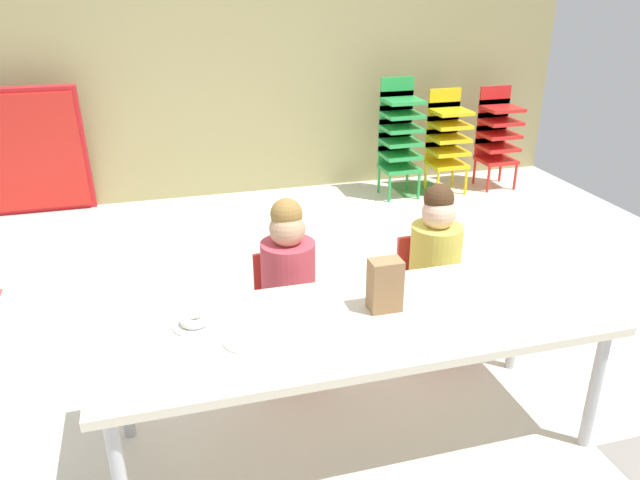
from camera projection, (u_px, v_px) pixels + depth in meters
The scene contains 13 objects.
ground_plane at pixel (282, 346), 3.38m from camera, with size 6.56×5.29×0.02m.
back_wall at pixel (209, 35), 5.15m from camera, with size 6.56×0.10×2.77m, color tan.
craft_table at pixel (358, 330), 2.47m from camera, with size 2.05×0.71×0.60m.
seated_child_near_camera at pixel (288, 272), 2.95m from camera, with size 0.32×0.31×0.92m.
seated_child_middle_seat at pixel (435, 254), 3.14m from camera, with size 0.32×0.31×0.92m.
kid_chair_green_stack at pixel (399, 132), 5.42m from camera, with size 0.32×0.30×1.04m.
kid_chair_yellow_stack at pixel (447, 135), 5.56m from camera, with size 0.32×0.30×0.92m.
kid_chair_red_stack at pixel (497, 132), 5.69m from camera, with size 0.32×0.30×0.92m.
folded_activity_table at pixel (28, 153), 4.93m from camera, with size 0.90×0.29×1.09m.
paper_bag_brown at pixel (385, 285), 2.48m from camera, with size 0.13×0.09×0.22m, color #9E754C.
paper_plate_near_edge at pixel (195, 324), 2.41m from camera, with size 0.18×0.18×0.01m, color white.
paper_plate_center_table at pixel (247, 340), 2.30m from camera, with size 0.18×0.18×0.01m, color white.
donut_powdered_on_plate at pixel (195, 320), 2.40m from camera, with size 0.12×0.12×0.04m, color white.
Camera 1 is at (-0.57, -2.81, 1.87)m, focal length 34.63 mm.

